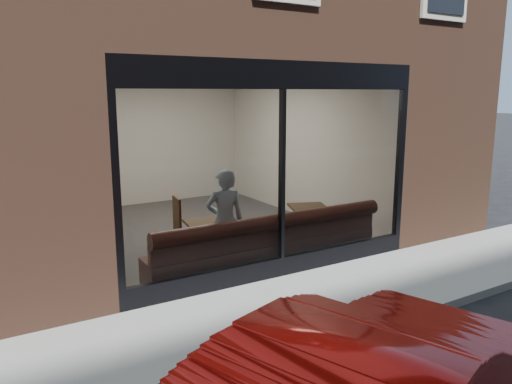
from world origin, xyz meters
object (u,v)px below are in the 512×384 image
person (225,221)px  cafe_table_right (308,207)px  cafe_chair_left (167,237)px  banquette (267,255)px  cafe_table_left (204,223)px

person → cafe_table_right: size_ratio=2.53×
person → cafe_chair_left: (-0.40, 1.44, -0.57)m
banquette → person: person is taller
person → cafe_table_right: bearing=-155.6°
person → cafe_table_left: size_ratio=2.83×
person → cafe_table_left: person is taller
cafe_table_left → cafe_table_right: 2.06m
banquette → cafe_table_right: (1.23, 0.55, 0.52)m
cafe_table_right → banquette: bearing=-155.9°
cafe_table_left → cafe_table_right: bearing=0.0°
person → cafe_table_right: person is taller
cafe_table_left → banquette: bearing=-33.5°
cafe_table_left → person: bearing=-56.9°
banquette → person: size_ratio=2.47×
banquette → cafe_table_left: bearing=146.5°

